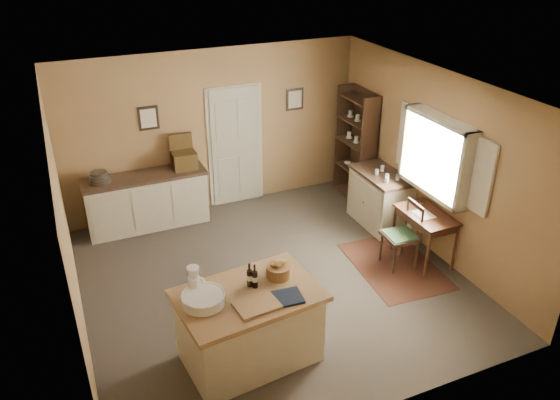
# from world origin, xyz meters

# --- Properties ---
(ground) EXTENTS (5.00, 5.00, 0.00)m
(ground) POSITION_xyz_m (0.00, 0.00, 0.00)
(ground) COLOR brown
(ground) RESTS_ON ground
(wall_back) EXTENTS (5.00, 0.10, 2.70)m
(wall_back) POSITION_xyz_m (0.00, 2.50, 1.35)
(wall_back) COLOR #957147
(wall_back) RESTS_ON ground
(wall_front) EXTENTS (5.00, 0.10, 2.70)m
(wall_front) POSITION_xyz_m (0.00, -2.50, 1.35)
(wall_front) COLOR #957147
(wall_front) RESTS_ON ground
(wall_left) EXTENTS (0.10, 5.00, 2.70)m
(wall_left) POSITION_xyz_m (-2.50, 0.00, 1.35)
(wall_left) COLOR #957147
(wall_left) RESTS_ON ground
(wall_right) EXTENTS (0.10, 5.00, 2.70)m
(wall_right) POSITION_xyz_m (2.50, 0.00, 1.35)
(wall_right) COLOR #957147
(wall_right) RESTS_ON ground
(ceiling) EXTENTS (5.00, 5.00, 0.00)m
(ceiling) POSITION_xyz_m (0.00, 0.00, 2.70)
(ceiling) COLOR silver
(ceiling) RESTS_ON wall_back
(door) EXTENTS (0.97, 0.06, 2.11)m
(door) POSITION_xyz_m (0.35, 2.47, 1.05)
(door) COLOR #ACAA93
(door) RESTS_ON ground
(framed_prints) EXTENTS (2.82, 0.02, 0.38)m
(framed_prints) POSITION_xyz_m (0.20, 2.48, 1.72)
(framed_prints) COLOR black
(framed_prints) RESTS_ON ground
(window) EXTENTS (0.25, 1.99, 1.12)m
(window) POSITION_xyz_m (2.42, -0.20, 1.55)
(window) COLOR beige
(window) RESTS_ON ground
(work_island) EXTENTS (1.63, 1.16, 1.20)m
(work_island) POSITION_xyz_m (-0.83, -1.28, 0.48)
(work_island) COLOR beige
(work_island) RESTS_ON ground
(sideboard) EXTENTS (1.92, 0.55, 1.18)m
(sideboard) POSITION_xyz_m (-1.26, 2.20, 0.48)
(sideboard) COLOR beige
(sideboard) RESTS_ON ground
(rug) EXTENTS (1.21, 1.67, 0.01)m
(rug) POSITION_xyz_m (1.75, -0.38, 0.00)
(rug) COLOR #542C1C
(rug) RESTS_ON ground
(writing_desk) EXTENTS (0.55, 0.89, 0.82)m
(writing_desk) POSITION_xyz_m (2.20, -0.38, 0.67)
(writing_desk) COLOR #331A10
(writing_desk) RESTS_ON ground
(desk_chair) EXTENTS (0.47, 0.47, 0.95)m
(desk_chair) POSITION_xyz_m (1.80, -0.36, 0.48)
(desk_chair) COLOR black
(desk_chair) RESTS_ON ground
(right_cabinet) EXTENTS (0.61, 1.09, 0.99)m
(right_cabinet) POSITION_xyz_m (2.20, 0.78, 0.46)
(right_cabinet) COLOR beige
(right_cabinet) RESTS_ON ground
(shelving_unit) EXTENTS (0.33, 0.88, 1.95)m
(shelving_unit) POSITION_xyz_m (2.35, 1.80, 0.97)
(shelving_unit) COLOR black
(shelving_unit) RESTS_ON ground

